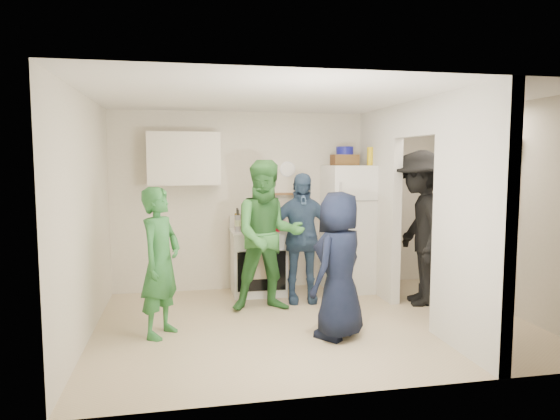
# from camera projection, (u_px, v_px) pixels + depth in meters

# --- Properties ---
(floor) EXTENTS (4.80, 4.80, 0.00)m
(floor) POSITION_uv_depth(u_px,v_px,m) (314.00, 323.00, 5.62)
(floor) COLOR #C7B48C
(floor) RESTS_ON ground
(wall_back) EXTENTS (4.80, 0.00, 4.80)m
(wall_back) POSITION_uv_depth(u_px,v_px,m) (284.00, 201.00, 7.15)
(wall_back) COLOR silver
(wall_back) RESTS_ON floor
(wall_front) EXTENTS (4.80, 0.00, 4.80)m
(wall_front) POSITION_uv_depth(u_px,v_px,m) (373.00, 236.00, 3.84)
(wall_front) COLOR silver
(wall_front) RESTS_ON floor
(wall_left) EXTENTS (0.00, 3.40, 3.40)m
(wall_left) POSITION_uv_depth(u_px,v_px,m) (85.00, 218.00, 5.03)
(wall_left) COLOR silver
(wall_left) RESTS_ON floor
(wall_right) EXTENTS (0.00, 3.40, 3.40)m
(wall_right) POSITION_uv_depth(u_px,v_px,m) (509.00, 209.00, 5.96)
(wall_right) COLOR silver
(wall_right) RESTS_ON floor
(ceiling) EXTENTS (4.80, 4.80, 0.00)m
(ceiling) POSITION_uv_depth(u_px,v_px,m) (316.00, 98.00, 5.37)
(ceiling) COLOR white
(ceiling) RESTS_ON wall_back
(partition_pier_back) EXTENTS (0.12, 1.20, 2.50)m
(partition_pier_back) POSITION_uv_depth(u_px,v_px,m) (379.00, 203.00, 6.80)
(partition_pier_back) COLOR silver
(partition_pier_back) RESTS_ON floor
(partition_pier_front) EXTENTS (0.12, 1.20, 2.50)m
(partition_pier_front) POSITION_uv_depth(u_px,v_px,m) (470.00, 223.00, 4.65)
(partition_pier_front) COLOR silver
(partition_pier_front) RESTS_ON floor
(partition_header) EXTENTS (0.12, 1.00, 0.40)m
(partition_header) POSITION_uv_depth(u_px,v_px,m) (418.00, 118.00, 5.62)
(partition_header) COLOR silver
(partition_header) RESTS_ON partition_pier_back
(stove) EXTENTS (0.74, 0.62, 0.88)m
(stove) POSITION_uv_depth(u_px,v_px,m) (258.00, 262.00, 6.83)
(stove) COLOR white
(stove) RESTS_ON floor
(upper_cabinet) EXTENTS (0.95, 0.34, 0.70)m
(upper_cabinet) POSITION_uv_depth(u_px,v_px,m) (184.00, 159.00, 6.65)
(upper_cabinet) COLOR silver
(upper_cabinet) RESTS_ON wall_back
(fridge) EXTENTS (0.72, 0.70, 1.76)m
(fridge) POSITION_uv_depth(u_px,v_px,m) (352.00, 228.00, 7.01)
(fridge) COLOR white
(fridge) RESTS_ON floor
(wicker_basket) EXTENTS (0.35, 0.25, 0.15)m
(wicker_basket) POSITION_uv_depth(u_px,v_px,m) (345.00, 160.00, 6.95)
(wicker_basket) COLOR brown
(wicker_basket) RESTS_ON fridge
(blue_bowl) EXTENTS (0.24, 0.24, 0.11)m
(blue_bowl) POSITION_uv_depth(u_px,v_px,m) (345.00, 151.00, 6.93)
(blue_bowl) COLOR navy
(blue_bowl) RESTS_ON wicker_basket
(yellow_cup_stack_top) EXTENTS (0.09, 0.09, 0.25)m
(yellow_cup_stack_top) POSITION_uv_depth(u_px,v_px,m) (370.00, 156.00, 6.86)
(yellow_cup_stack_top) COLOR yellow
(yellow_cup_stack_top) RESTS_ON fridge
(wall_clock) EXTENTS (0.22, 0.02, 0.22)m
(wall_clock) POSITION_uv_depth(u_px,v_px,m) (288.00, 169.00, 7.10)
(wall_clock) COLOR white
(wall_clock) RESTS_ON wall_back
(spice_shelf) EXTENTS (0.35, 0.08, 0.03)m
(spice_shelf) POSITION_uv_depth(u_px,v_px,m) (285.00, 194.00, 7.10)
(spice_shelf) COLOR olive
(spice_shelf) RESTS_ON wall_back
(nook_window) EXTENTS (0.03, 0.70, 0.80)m
(nook_window) POSITION_uv_depth(u_px,v_px,m) (499.00, 175.00, 6.11)
(nook_window) COLOR black
(nook_window) RESTS_ON wall_right
(nook_window_frame) EXTENTS (0.04, 0.76, 0.86)m
(nook_window_frame) POSITION_uv_depth(u_px,v_px,m) (497.00, 175.00, 6.11)
(nook_window_frame) COLOR white
(nook_window_frame) RESTS_ON wall_right
(nook_valance) EXTENTS (0.04, 0.82, 0.18)m
(nook_valance) POSITION_uv_depth(u_px,v_px,m) (497.00, 146.00, 6.07)
(nook_valance) COLOR white
(nook_valance) RESTS_ON wall_right
(yellow_cup_stack_stove) EXTENTS (0.09, 0.09, 0.25)m
(yellow_cup_stack_stove) POSITION_uv_depth(u_px,v_px,m) (251.00, 223.00, 6.54)
(yellow_cup_stack_stove) COLOR #F0A614
(yellow_cup_stack_stove) RESTS_ON stove
(red_cup) EXTENTS (0.09, 0.09, 0.12)m
(red_cup) POSITION_uv_depth(u_px,v_px,m) (277.00, 227.00, 6.63)
(red_cup) COLOR red
(red_cup) RESTS_ON stove
(person_green_left) EXTENTS (0.60, 0.68, 1.56)m
(person_green_left) POSITION_uv_depth(u_px,v_px,m) (160.00, 262.00, 5.16)
(person_green_left) COLOR #327E40
(person_green_left) RESTS_ON floor
(person_green_center) EXTENTS (0.90, 0.70, 1.83)m
(person_green_center) POSITION_uv_depth(u_px,v_px,m) (268.00, 236.00, 6.04)
(person_green_center) COLOR #3A8340
(person_green_center) RESTS_ON floor
(person_denim) EXTENTS (1.01, 0.50, 1.67)m
(person_denim) POSITION_uv_depth(u_px,v_px,m) (301.00, 238.00, 6.41)
(person_denim) COLOR #335170
(person_denim) RESTS_ON floor
(person_navy) EXTENTS (0.87, 0.85, 1.52)m
(person_navy) POSITION_uv_depth(u_px,v_px,m) (339.00, 265.00, 5.12)
(person_navy) COLOR black
(person_navy) RESTS_ON floor
(person_nook) EXTENTS (0.99, 1.40, 1.95)m
(person_nook) POSITION_uv_depth(u_px,v_px,m) (420.00, 228.00, 6.31)
(person_nook) COLOR black
(person_nook) RESTS_ON floor
(bottle_a) EXTENTS (0.07, 0.07, 0.30)m
(bottle_a) POSITION_uv_depth(u_px,v_px,m) (237.00, 219.00, 6.82)
(bottle_a) COLOR olive
(bottle_a) RESTS_ON stove
(bottle_b) EXTENTS (0.08, 0.08, 0.32)m
(bottle_b) POSITION_uv_depth(u_px,v_px,m) (245.00, 219.00, 6.65)
(bottle_b) COLOR #15401D
(bottle_b) RESTS_ON stove
(bottle_c) EXTENTS (0.06, 0.06, 0.26)m
(bottle_c) POSITION_uv_depth(u_px,v_px,m) (251.00, 219.00, 6.90)
(bottle_c) COLOR #A5A9B3
(bottle_c) RESTS_ON stove
(bottle_d) EXTENTS (0.06, 0.06, 0.27)m
(bottle_d) POSITION_uv_depth(u_px,v_px,m) (261.00, 220.00, 6.75)
(bottle_d) COLOR maroon
(bottle_d) RESTS_ON stove
(bottle_e) EXTENTS (0.07, 0.07, 0.27)m
(bottle_e) POSITION_uv_depth(u_px,v_px,m) (262.00, 219.00, 6.96)
(bottle_e) COLOR silver
(bottle_e) RESTS_ON stove
(bottle_f) EXTENTS (0.06, 0.06, 0.33)m
(bottle_f) POSITION_uv_depth(u_px,v_px,m) (270.00, 218.00, 6.82)
(bottle_f) COLOR #133517
(bottle_f) RESTS_ON stove
(bottle_g) EXTENTS (0.06, 0.06, 0.29)m
(bottle_g) POSITION_uv_depth(u_px,v_px,m) (276.00, 218.00, 6.94)
(bottle_g) COLOR olive
(bottle_g) RESTS_ON stove
(bottle_h) EXTENTS (0.08, 0.08, 0.30)m
(bottle_h) POSITION_uv_depth(u_px,v_px,m) (238.00, 221.00, 6.60)
(bottle_h) COLOR #9797A2
(bottle_h) RESTS_ON stove
(bottle_i) EXTENTS (0.08, 0.08, 0.31)m
(bottle_i) POSITION_uv_depth(u_px,v_px,m) (260.00, 218.00, 6.87)
(bottle_i) COLOR #5B260F
(bottle_i) RESTS_ON stove
(bottle_j) EXTENTS (0.07, 0.07, 0.31)m
(bottle_j) POSITION_uv_depth(u_px,v_px,m) (282.00, 219.00, 6.73)
(bottle_j) COLOR #296221
(bottle_j) RESTS_ON stove
(bottle_k) EXTENTS (0.08, 0.08, 0.28)m
(bottle_k) POSITION_uv_depth(u_px,v_px,m) (242.00, 220.00, 6.76)
(bottle_k) COLOR brown
(bottle_k) RESTS_ON stove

